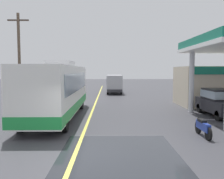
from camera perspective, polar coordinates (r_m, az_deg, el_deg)
ground at (r=28.55m, az=-3.32°, el=-1.65°), size 120.00×120.00×0.00m
lane_divider_stripe at (r=23.59m, az=-3.84°, el=-2.93°), size 0.16×50.00×0.01m
wet_puddle_patch at (r=8.76m, az=1.75°, el=-15.77°), size 4.35×5.48×0.01m
coach_bus_main at (r=16.05m, az=-12.63°, el=-0.34°), size 2.60×11.04×3.69m
car_at_pump at (r=17.57m, az=24.08°, el=-2.52°), size 1.70×4.20×1.82m
minibus_opposing_lane at (r=32.78m, az=0.50°, el=1.73°), size 2.04×6.13×2.44m
motorcycle_parked_forecourt at (r=11.91m, az=20.83°, el=-8.38°), size 0.55×1.80×0.92m
utility_pole_roadside at (r=22.31m, az=-21.20°, el=7.04°), size 1.80×0.24×7.94m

